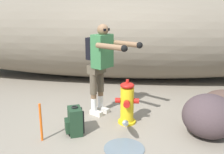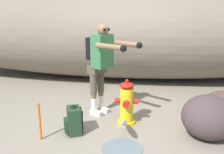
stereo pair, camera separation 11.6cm
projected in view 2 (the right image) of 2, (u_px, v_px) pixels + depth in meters
ground_plane at (111, 127)px, 4.44m from camera, size 56.00×56.00×0.04m
dirt_embankment at (126, 31)px, 7.24m from camera, size 13.96×3.20×2.67m
fire_hydrant at (127, 104)px, 4.44m from camera, size 0.41×0.36×0.79m
hydrant_water_jet at (123, 132)px, 3.88m from camera, size 0.59×1.03×0.46m
utility_worker at (101, 59)px, 4.62m from camera, size 1.02×0.86×1.70m
spare_backpack at (74, 121)px, 4.11m from camera, size 0.35×0.35×0.47m
boulder_small at (209, 117)px, 3.95m from camera, size 0.94×0.94×0.69m
survey_stake at (40, 122)px, 3.89m from camera, size 0.04×0.04×0.60m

